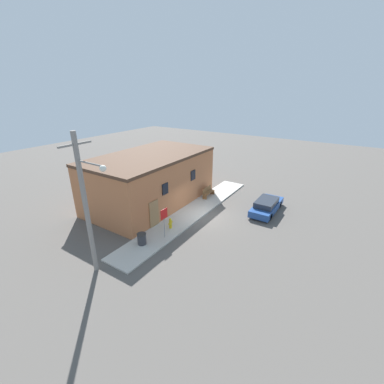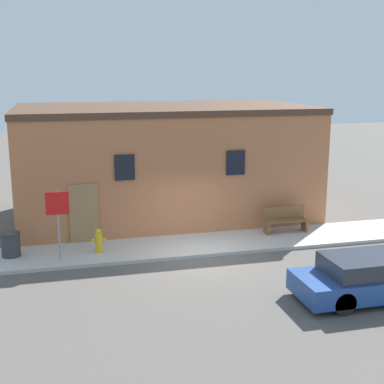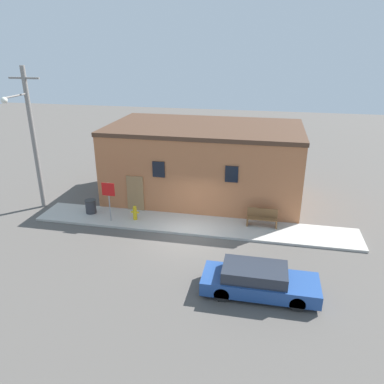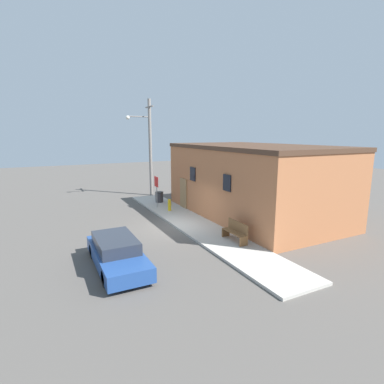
{
  "view_description": "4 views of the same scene",
  "coord_description": "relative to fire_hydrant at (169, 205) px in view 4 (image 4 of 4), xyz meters",
  "views": [
    {
      "loc": [
        -16.74,
        -9.61,
        10.04
      ],
      "look_at": [
        -0.04,
        1.17,
        1.96
      ],
      "focal_mm": 24.0,
      "sensor_mm": 36.0,
      "label": 1
    },
    {
      "loc": [
        -4.39,
        -15.98,
        5.99
      ],
      "look_at": [
        -0.04,
        1.17,
        1.96
      ],
      "focal_mm": 50.0,
      "sensor_mm": 36.0,
      "label": 2
    },
    {
      "loc": [
        3.63,
        -16.7,
        9.2
      ],
      "look_at": [
        -0.04,
        1.17,
        1.96
      ],
      "focal_mm": 35.0,
      "sensor_mm": 36.0,
      "label": 3
    },
    {
      "loc": [
        15.2,
        -6.54,
        5.3
      ],
      "look_at": [
        -0.04,
        1.17,
        1.96
      ],
      "focal_mm": 28.0,
      "sensor_mm": 36.0,
      "label": 4
    }
  ],
  "objects": [
    {
      "name": "bench",
      "position": [
        6.91,
        0.63,
        0.05
      ],
      "size": [
        1.6,
        0.44,
        0.96
      ],
      "color": "brown",
      "rests_on": "sidewalk"
    },
    {
      "name": "ground_plane",
      "position": [
        3.24,
        -1.05,
        -0.53
      ],
      "size": [
        80.0,
        80.0,
        0.0
      ],
      "primitive_type": "plane",
      "color": "#56514C"
    },
    {
      "name": "fire_hydrant",
      "position": [
        0.0,
        0.0,
        0.0
      ],
      "size": [
        0.46,
        0.22,
        0.82
      ],
      "color": "gold",
      "rests_on": "sidewalk"
    },
    {
      "name": "stop_sign",
      "position": [
        -1.25,
        -0.45,
        1.16
      ],
      "size": [
        0.72,
        0.06,
        2.22
      ],
      "color": "gray",
      "rests_on": "sidewalk"
    },
    {
      "name": "parked_car",
      "position": [
        6.94,
        -5.18,
        0.05
      ],
      "size": [
        4.52,
        1.7,
        1.2
      ],
      "color": "black",
      "rests_on": "ground"
    },
    {
      "name": "utility_pole",
      "position": [
        -6.15,
        0.73,
        3.84
      ],
      "size": [
        1.8,
        2.15,
        8.15
      ],
      "color": "gray",
      "rests_on": "ground"
    },
    {
      "name": "brick_building",
      "position": [
        3.1,
        4.52,
        1.78
      ],
      "size": [
        11.71,
        6.6,
        4.61
      ],
      "color": "#B26B42",
      "rests_on": "ground"
    },
    {
      "name": "trash_bin",
      "position": [
        -2.79,
        0.32,
        -0.01
      ],
      "size": [
        0.63,
        0.63,
        0.8
      ],
      "color": "#333338",
      "rests_on": "sidewalk"
    },
    {
      "name": "sidewalk",
      "position": [
        3.24,
        0.11,
        -0.47
      ],
      "size": [
        17.45,
        2.33,
        0.12
      ],
      "color": "#BCB7AD",
      "rests_on": "ground"
    }
  ]
}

